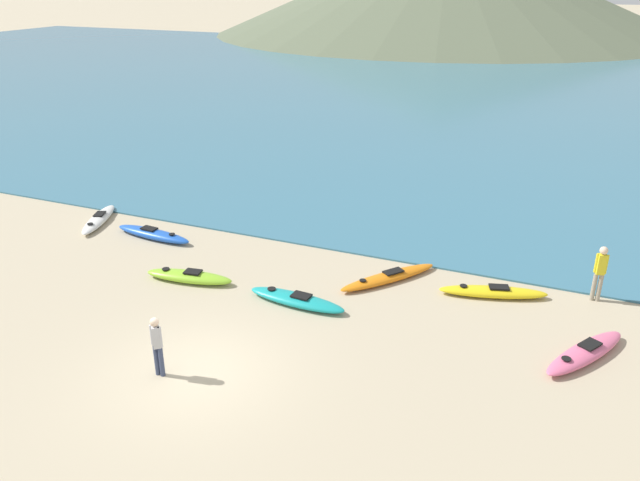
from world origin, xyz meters
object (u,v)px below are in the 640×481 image
(kayak_on_sand_2, at_px, (153,234))
(person_near_waterline, at_px, (600,270))
(kayak_on_sand_4, at_px, (189,277))
(kayak_on_sand_5, at_px, (297,300))
(kayak_on_sand_6, at_px, (585,352))
(person_near_foreground, at_px, (157,343))
(kayak_on_sand_0, at_px, (388,277))
(kayak_on_sand_1, at_px, (99,219))
(kayak_on_sand_3, at_px, (493,292))

(kayak_on_sand_2, distance_m, person_near_waterline, 15.06)
(kayak_on_sand_4, xyz_separation_m, kayak_on_sand_5, (3.75, -0.02, -0.01))
(kayak_on_sand_2, xyz_separation_m, kayak_on_sand_6, (14.81, -2.09, -0.01))
(kayak_on_sand_2, height_order, person_near_foreground, person_near_foreground)
(kayak_on_sand_4, xyz_separation_m, person_near_foreground, (2.17, -4.47, 0.74))
(kayak_on_sand_0, bearing_deg, kayak_on_sand_1, 178.23)
(kayak_on_sand_2, height_order, kayak_on_sand_6, kayak_on_sand_2)
(kayak_on_sand_5, bearing_deg, kayak_on_sand_0, 50.79)
(person_near_foreground, distance_m, person_near_waterline, 12.62)
(kayak_on_sand_3, relative_size, person_near_waterline, 1.87)
(kayak_on_sand_1, relative_size, kayak_on_sand_6, 1.02)
(kayak_on_sand_6, bearing_deg, kayak_on_sand_4, -178.45)
(kayak_on_sand_4, height_order, person_near_foreground, person_near_foreground)
(kayak_on_sand_3, height_order, kayak_on_sand_6, kayak_on_sand_6)
(kayak_on_sand_2, xyz_separation_m, kayak_on_sand_3, (12.15, 0.33, -0.02))
(kayak_on_sand_3, bearing_deg, kayak_on_sand_5, -152.26)
(kayak_on_sand_5, bearing_deg, kayak_on_sand_4, 179.68)
(kayak_on_sand_1, bearing_deg, kayak_on_sand_5, -16.26)
(kayak_on_sand_4, bearing_deg, kayak_on_sand_2, 142.88)
(kayak_on_sand_0, distance_m, kayak_on_sand_3, 3.20)
(kayak_on_sand_0, xyz_separation_m, person_near_waterline, (6.02, 1.20, 0.86))
(kayak_on_sand_2, bearing_deg, person_near_foreground, -52.14)
(kayak_on_sand_4, distance_m, kayak_on_sand_5, 3.75)
(kayak_on_sand_4, height_order, kayak_on_sand_6, kayak_on_sand_4)
(kayak_on_sand_6, height_order, person_near_waterline, person_near_waterline)
(kayak_on_sand_3, xyz_separation_m, person_near_foreground, (-6.81, -7.20, 0.76))
(kayak_on_sand_3, relative_size, kayak_on_sand_4, 1.11)
(kayak_on_sand_3, height_order, person_near_foreground, person_near_foreground)
(kayak_on_sand_6, bearing_deg, person_near_foreground, -153.20)
(kayak_on_sand_2, bearing_deg, kayak_on_sand_6, -8.03)
(person_near_waterline, bearing_deg, kayak_on_sand_4, -162.71)
(kayak_on_sand_4, relative_size, kayak_on_sand_6, 0.96)
(kayak_on_sand_1, height_order, person_near_waterline, person_near_waterline)
(kayak_on_sand_0, bearing_deg, kayak_on_sand_3, 4.56)
(kayak_on_sand_3, bearing_deg, kayak_on_sand_2, -178.46)
(kayak_on_sand_5, height_order, person_near_foreground, person_near_foreground)
(kayak_on_sand_5, xyz_separation_m, person_near_foreground, (-1.58, -4.45, 0.75))
(kayak_on_sand_0, bearing_deg, kayak_on_sand_6, -20.28)
(kayak_on_sand_0, distance_m, kayak_on_sand_5, 3.22)
(kayak_on_sand_0, bearing_deg, kayak_on_sand_2, -179.54)
(kayak_on_sand_2, relative_size, kayak_on_sand_5, 1.06)
(kayak_on_sand_2, bearing_deg, kayak_on_sand_4, -37.12)
(kayak_on_sand_6, bearing_deg, person_near_waterline, 86.99)
(kayak_on_sand_0, bearing_deg, kayak_on_sand_4, -156.83)
(kayak_on_sand_0, height_order, kayak_on_sand_5, kayak_on_sand_5)
(kayak_on_sand_1, bearing_deg, person_near_foreground, -41.60)
(kayak_on_sand_1, distance_m, kayak_on_sand_3, 15.04)
(kayak_on_sand_6, distance_m, person_near_foreground, 10.63)
(kayak_on_sand_0, relative_size, kayak_on_sand_2, 0.97)
(kayak_on_sand_1, height_order, kayak_on_sand_3, kayak_on_sand_3)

